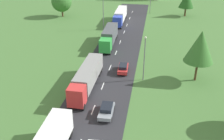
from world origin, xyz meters
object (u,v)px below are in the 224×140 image
Objects in this scene: car_fourth at (123,68)px; lamppost_third at (103,11)px; car_third at (107,110)px; truck_second at (87,77)px; lamppost_second at (144,56)px; truck_fourth at (120,16)px; tree_pine at (62,2)px; tree_elm at (200,47)px; truck_third at (109,36)px.

lamppost_third reaches higher than car_fourth.
car_fourth is (0.57, 13.48, 0.04)m from car_third.
truck_second is at bearing -127.51° from car_fourth.
truck_second is 8.49m from car_fourth.
lamppost_second is (4.45, 11.19, 3.69)m from car_third.
truck_fourth is 1.64× the size of tree_pine.
tree_pine is at bearing 114.24° from truck_second.
truck_second is at bearing -65.76° from tree_pine.
truck_second is at bearing -162.09° from tree_elm.
lamppost_third is at bearing 96.39° from truck_second.
truck_second is 38.20m from truck_fourth.
truck_second is 19.40m from tree_elm.
truck_fourth is at bearing 118.94° from tree_elm.
truck_third reaches higher than car_fourth.
lamppost_second is 9.32m from tree_elm.
car_third is at bearing -84.37° from truck_fourth.
lamppost_second is 0.90× the size of lamppost_third.
tree_elm reaches higher than tree_pine.
truck_second is at bearing -83.61° from lamppost_third.
tree_elm reaches higher than truck_second.
truck_third is at bearing -89.96° from truck_fourth.
truck_fourth is 8.38m from lamppost_third.
tree_elm is (12.89, -0.85, 5.48)m from car_fourth.
car_third is 39.05m from lamppost_third.
tree_pine is at bearing 126.60° from lamppost_second.
lamppost_second is at bearing -170.86° from tree_elm.
truck_third is at bearing -72.25° from lamppost_third.
truck_third is 14.22m from car_fourth.
truck_fourth is 1.44× the size of lamppost_third.
truck_third is 0.95× the size of truck_fourth.
tree_pine is (-18.85, 41.85, 2.63)m from truck_second.
truck_third is 3.03× the size of car_fourth.
truck_third is 3.00× the size of car_third.
car_third is 19.28m from tree_elm.
car_third is (4.43, -26.73, -1.34)m from truck_third.
lamppost_third is 0.98× the size of tree_elm.
truck_third reaches higher than truck_fourth.
lamppost_second reaches higher than truck_second.
truck_third is at bearing 110.69° from car_fourth.
car_fourth is 0.50× the size of lamppost_second.
truck_second is 3.29× the size of car_third.
truck_third is at bearing 89.67° from truck_second.
car_fourth is at bearing 52.49° from truck_second.
lamppost_second is at bearing -60.28° from truck_third.
truck_fourth is 3.15× the size of car_third.
car_fourth is 0.45× the size of lamppost_third.
tree_elm is (9.02, 1.45, 1.83)m from lamppost_second.
car_fourth is at bearing 149.32° from lamppost_second.
tree_elm is (17.89, -14.09, 4.19)m from truck_third.
truck_fourth reaches higher than car_fourth.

